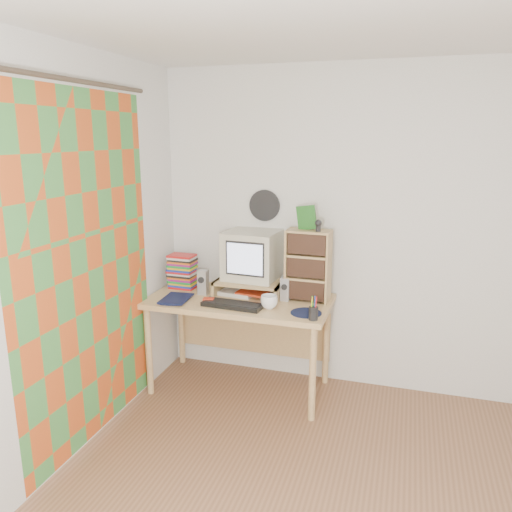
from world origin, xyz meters
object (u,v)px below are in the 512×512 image
Objects in this scene: keyboard at (232,305)px; cd_rack at (308,266)px; diary at (164,296)px; dvd_stack at (182,270)px; crt_monitor at (251,256)px; mug at (269,302)px; desk at (242,313)px.

cd_rack reaches higher than keyboard.
cd_rack is 1.13m from diary.
dvd_stack is 0.54× the size of cd_rack.
diary is (-0.01, -0.32, -0.12)m from dvd_stack.
crt_monitor reaches higher than keyboard.
diary is at bearing -176.32° from keyboard.
mug reaches higher than diary.
keyboard is at bearing -29.11° from dvd_stack.
dvd_stack is (-0.59, -0.01, -0.16)m from crt_monitor.
desk is at bearing -115.78° from crt_monitor.
crt_monitor is 0.46m from cd_rack.
crt_monitor is 1.35× the size of dvd_stack.
cd_rack is 2.24× the size of diary.
crt_monitor is 0.45m from mug.
dvd_stack is at bearing 161.14° from mug.
mug is 0.51× the size of diary.
diary is (-1.05, -0.31, -0.25)m from cd_rack.
diary is (-0.56, 0.00, 0.01)m from keyboard.
mug is (0.82, -0.28, -0.10)m from dvd_stack.
dvd_stack is 1.06m from cd_rack.
mug is (0.28, -0.20, 0.18)m from desk.
keyboard reaches higher than desk.
crt_monitor is 0.88× the size of keyboard.
desk is at bearing 144.04° from mug.
mug is (0.23, -0.29, -0.26)m from crt_monitor.
dvd_stack is 0.87m from mug.
keyboard is at bearing -92.17° from crt_monitor.
keyboard is (0.01, -0.25, 0.15)m from desk.
desk is at bearing -170.26° from cd_rack.
crt_monitor is 3.19× the size of mug.
crt_monitor reaches higher than desk.
keyboard is at bearing -144.95° from cd_rack.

